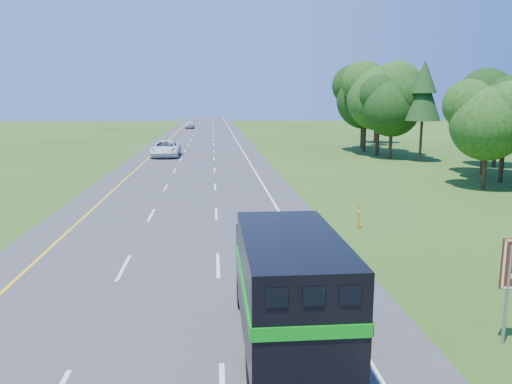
# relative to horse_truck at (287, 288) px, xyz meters

# --- Properties ---
(road) EXTENTS (15.00, 260.00, 0.04)m
(road) POSITION_rel_horse_truck_xyz_m (-3.51, 46.05, -1.76)
(road) COLOR #38383A
(road) RESTS_ON ground
(lane_markings) EXTENTS (11.15, 260.00, 0.01)m
(lane_markings) POSITION_rel_horse_truck_xyz_m (-3.51, 46.05, -1.74)
(lane_markings) COLOR yellow
(lane_markings) RESTS_ON road
(horse_truck) EXTENTS (2.37, 7.37, 3.26)m
(horse_truck) POSITION_rel_horse_truck_xyz_m (0.00, 0.00, 0.00)
(horse_truck) COLOR black
(horse_truck) RESTS_ON road
(white_suv) EXTENTS (3.17, 6.70, 1.85)m
(white_suv) POSITION_rel_horse_truck_xyz_m (-7.16, 45.84, -0.82)
(white_suv) COLOR white
(white_suv) RESTS_ON road
(far_car) EXTENTS (2.15, 4.99, 1.68)m
(far_car) POSITION_rel_horse_truck_xyz_m (-6.94, 103.25, -0.90)
(far_car) COLOR #B1B0B7
(far_car) RESTS_ON road
(delineator) EXTENTS (0.10, 0.05, 1.18)m
(delineator) POSITION_rel_horse_truck_xyz_m (5.51, 12.24, -1.15)
(delineator) COLOR #DD5E0B
(delineator) RESTS_ON ground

